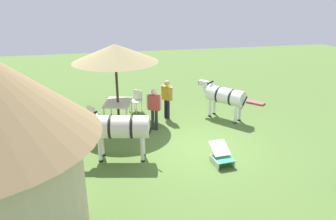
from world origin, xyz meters
name	(u,v)px	position (x,y,z in m)	size (l,w,h in m)	color
ground_plane	(200,147)	(0.00, 0.00, 0.00)	(36.00, 36.00, 0.00)	#4D6C30
shade_umbrella	(115,53)	(3.04, 2.49, 2.69)	(3.27, 3.27, 3.03)	#442C22
patio_dining_table	(118,104)	(3.04, 2.49, 0.66)	(1.54, 1.30, 0.74)	silver
patio_chair_east_end	(94,116)	(2.31, 3.44, 0.52)	(0.60, 0.60, 0.90)	silver
patio_chair_near_lawn	(137,99)	(3.89, 1.64, 0.52)	(0.61, 0.61, 0.90)	white
guest_beside_umbrella	(167,96)	(2.76, 0.55, 0.96)	(0.47, 0.42, 1.59)	black
guest_behind_table	(154,106)	(1.73, 1.24, 0.95)	(0.37, 0.52, 1.58)	black
striped_lounge_chair	(222,156)	(-1.16, -0.30, 0.25)	(0.87, 0.61, 0.58)	#329B6B
zebra_nearest_camera	(224,96)	(2.28, -1.69, 0.95)	(1.84, 1.58, 1.49)	silver
zebra_by_umbrella	(119,127)	(-0.22, 2.65, 1.05)	(1.02, 2.34, 1.59)	silver
brick_patio_kerb	(235,99)	(4.38, -3.13, 0.04)	(2.80, 0.36, 0.08)	#98514D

